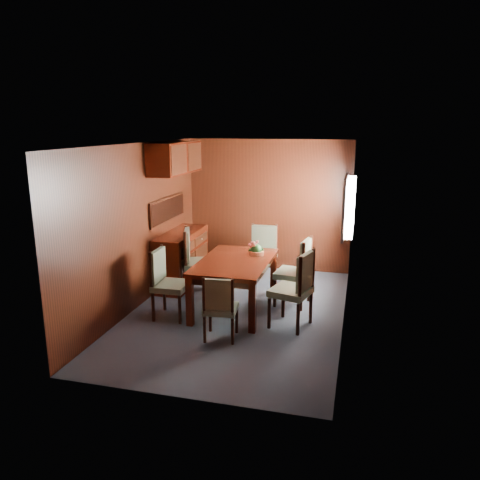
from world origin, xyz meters
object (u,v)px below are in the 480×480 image
(sideboard, at_px, (181,258))
(chair_left_near, at_px, (166,279))
(flower_centerpiece, at_px, (256,248))
(chair_head, at_px, (220,305))
(chair_right_near, at_px, (297,285))
(dining_table, at_px, (235,267))

(sideboard, xyz_separation_m, chair_left_near, (0.31, -1.38, 0.10))
(chair_left_near, bearing_deg, flower_centerpiece, 125.95)
(sideboard, distance_m, chair_head, 2.29)
(chair_left_near, height_order, chair_right_near, chair_right_near)
(chair_right_near, height_order, flower_centerpiece, chair_right_near)
(dining_table, distance_m, chair_left_near, 1.01)
(dining_table, relative_size, chair_right_near, 1.51)
(chair_right_near, bearing_deg, chair_left_near, 109.00)
(sideboard, relative_size, chair_right_near, 1.32)
(chair_head, relative_size, flower_centerpiece, 3.56)
(chair_head, bearing_deg, dining_table, 88.51)
(chair_right_near, distance_m, chair_head, 1.08)
(chair_right_near, relative_size, flower_centerpiece, 4.40)
(dining_table, bearing_deg, chair_right_near, -23.46)
(dining_table, relative_size, chair_head, 1.87)
(chair_right_near, height_order, chair_head, chair_right_near)
(dining_table, bearing_deg, sideboard, 144.08)
(dining_table, xyz_separation_m, flower_centerpiece, (0.24, 0.32, 0.22))
(chair_head, bearing_deg, chair_left_near, 144.73)
(chair_right_near, bearing_deg, sideboard, 74.77)
(sideboard, bearing_deg, chair_right_near, -31.03)
(chair_left_near, bearing_deg, sideboard, -168.66)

